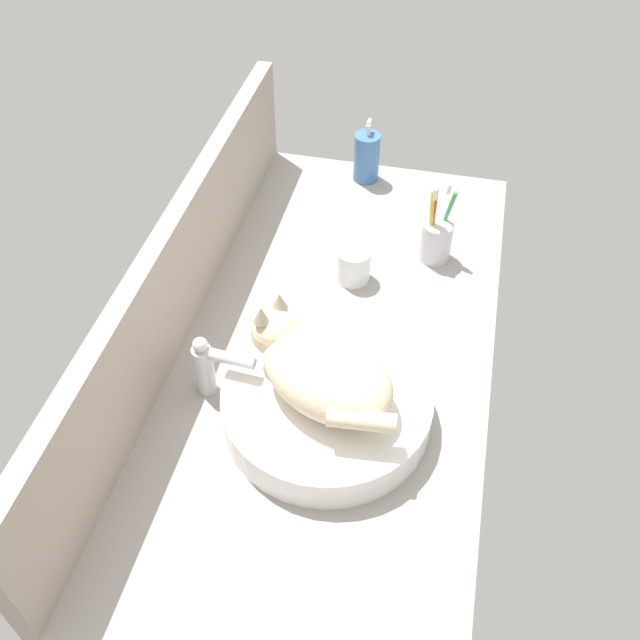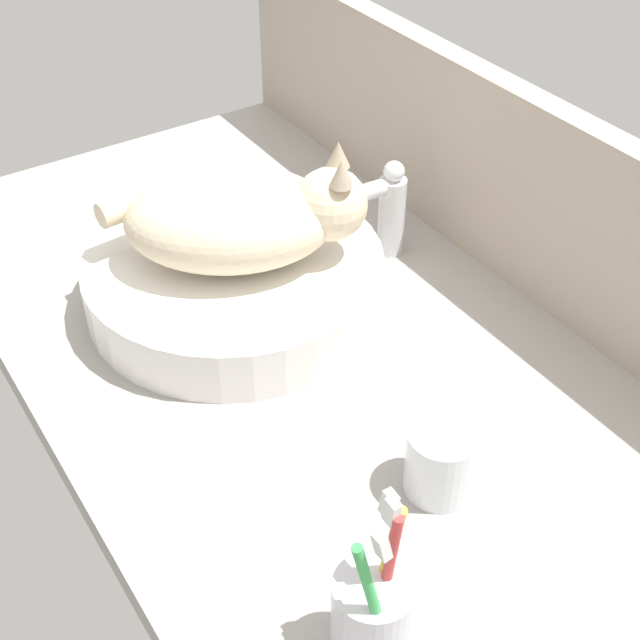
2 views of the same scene
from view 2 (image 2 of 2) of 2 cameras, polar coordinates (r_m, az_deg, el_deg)
The scene contains 7 objects.
ground_plane at distance 104.42cm, azimuth 0.86°, elevation -3.93°, with size 128.01×63.33×4.00cm, color #9E9993.
backsplash_panel at distance 111.78cm, azimuth 13.86°, elevation 7.39°, with size 128.01×3.60×24.86cm, color #AD9E8E.
sink_basin at distance 111.07cm, azimuth -5.48°, elevation 2.60°, with size 36.92×36.92×6.85cm, color white.
cat at distance 105.86cm, azimuth -5.04°, elevation 6.63°, with size 27.07×30.12×14.00cm.
faucet at distance 117.51cm, azimuth 4.16°, elevation 7.26°, with size 3.60×11.85×13.60cm.
toothbrush_cup at distance 76.35cm, azimuth 3.43°, elevation -18.33°, with size 6.82×6.82×18.71cm.
water_glass at distance 89.25cm, azimuth 7.75°, elevation -9.11°, with size 7.21×7.21×7.63cm.
Camera 2 is at (62.63, -42.86, 69.72)cm, focal length 50.00 mm.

